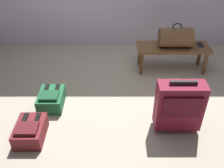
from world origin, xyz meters
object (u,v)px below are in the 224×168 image
bench (173,50)px  duffel_bag_brown (176,38)px  cell_phone (201,45)px  suitcase_upright_burgundy (180,106)px  backpack_maroon (31,131)px  backpack_green (52,99)px

bench → duffel_bag_brown: duffel_bag_brown is taller
duffel_bag_brown → cell_phone: 0.39m
suitcase_upright_burgundy → backpack_maroon: 1.52m
bench → backpack_green: bench is taller
bench → duffel_bag_brown: bearing=0.0°
duffel_bag_brown → suitcase_upright_burgundy: size_ratio=0.72×
suitcase_upright_burgundy → cell_phone: bearing=65.7°
duffel_bag_brown → cell_phone: bearing=4.9°
bench → backpack_maroon: bearing=-141.6°
suitcase_upright_burgundy → backpack_green: 1.46m
backpack_maroon → duffel_bag_brown: bearing=38.2°
cell_phone → suitcase_upright_burgundy: (-0.56, -1.23, -0.06)m
cell_phone → backpack_green: size_ratio=0.38×
suitcase_upright_burgundy → backpack_maroon: suitcase_upright_burgundy is taller
suitcase_upright_burgundy → backpack_green: (-1.39, 0.38, -0.22)m
bench → backpack_green: (-1.56, -0.81, -0.22)m
backpack_maroon → backpack_green: same height
backpack_maroon → bench: bearing=38.4°
duffel_bag_brown → backpack_green: duffel_bag_brown is taller
cell_phone → suitcase_upright_burgundy: 1.35m
bench → cell_phone: bearing=4.8°
duffel_bag_brown → backpack_maroon: bearing=-141.8°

